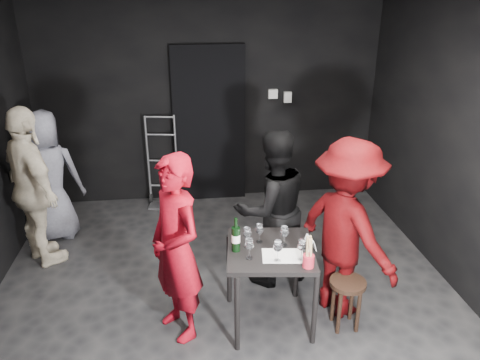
{
  "coord_description": "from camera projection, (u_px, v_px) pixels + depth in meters",
  "views": [
    {
      "loc": [
        -0.32,
        -3.59,
        2.8
      ],
      "look_at": [
        0.14,
        0.25,
        1.17
      ],
      "focal_mm": 35.0,
      "sensor_mm": 36.0,
      "label": 1
    }
  ],
  "objects": [
    {
      "name": "floor",
      "position": [
        228.0,
        305.0,
        4.41
      ],
      "size": [
        4.5,
        5.0,
        0.02
      ],
      "primitive_type": "cube",
      "color": "black",
      "rests_on": "ground"
    },
    {
      "name": "wall_back",
      "position": [
        209.0,
        102.0,
        6.17
      ],
      "size": [
        4.5,
        0.04,
        2.7
      ],
      "primitive_type": "cube",
      "color": "black",
      "rests_on": "ground"
    },
    {
      "name": "wall_right",
      "position": [
        480.0,
        161.0,
        4.13
      ],
      "size": [
        0.04,
        5.0,
        2.7
      ],
      "primitive_type": "cube",
      "color": "black",
      "rests_on": "ground"
    },
    {
      "name": "doorway",
      "position": [
        209.0,
        125.0,
        6.23
      ],
      "size": [
        0.95,
        0.1,
        2.1
      ],
      "primitive_type": "cube",
      "color": "black",
      "rests_on": "ground"
    },
    {
      "name": "wallbox_upper",
      "position": [
        273.0,
        94.0,
        6.18
      ],
      "size": [
        0.12,
        0.06,
        0.12
      ],
      "primitive_type": "cube",
      "color": "#B7B7B2",
      "rests_on": "wall_back"
    },
    {
      "name": "wallbox_lower",
      "position": [
        288.0,
        97.0,
        6.22
      ],
      "size": [
        0.1,
        0.06,
        0.14
      ],
      "primitive_type": "cube",
      "color": "#B7B7B2",
      "rests_on": "wall_back"
    },
    {
      "name": "hand_truck",
      "position": [
        164.0,
        189.0,
        6.34
      ],
      "size": [
        0.41,
        0.35,
        1.24
      ],
      "rotation": [
        0.0,
        0.0,
        -0.17
      ],
      "color": "#B2B2B7",
      "rests_on": "floor"
    },
    {
      "name": "tasting_table",
      "position": [
        270.0,
        258.0,
        3.96
      ],
      "size": [
        0.72,
        0.72,
        0.75
      ],
      "rotation": [
        0.0,
        0.0,
        -0.12
      ],
      "color": "black",
      "rests_on": "floor"
    },
    {
      "name": "stool",
      "position": [
        347.0,
        292.0,
        4.0
      ],
      "size": [
        0.31,
        0.31,
        0.47
      ],
      "rotation": [
        0.0,
        0.0,
        -0.12
      ],
      "color": "black",
      "rests_on": "floor"
    },
    {
      "name": "server_red",
      "position": [
        176.0,
        242.0,
        3.76
      ],
      "size": [
        0.69,
        0.76,
        1.75
      ],
      "primitive_type": "imported",
      "rotation": [
        0.0,
        0.0,
        -1.03
      ],
      "color": "#A40818",
      "rests_on": "floor"
    },
    {
      "name": "woman_black",
      "position": [
        272.0,
        205.0,
        4.5
      ],
      "size": [
        0.9,
        0.65,
        1.66
      ],
      "primitive_type": "imported",
      "rotation": [
        0.0,
        0.0,
        3.42
      ],
      "color": "black",
      "rests_on": "floor"
    },
    {
      "name": "man_maroon",
      "position": [
        347.0,
        221.0,
        4.03
      ],
      "size": [
        1.04,
        1.29,
        1.81
      ],
      "primitive_type": "imported",
      "rotation": [
        0.0,
        0.0,
        2.08
      ],
      "color": "#390305",
      "rests_on": "floor"
    },
    {
      "name": "bystander_cream",
      "position": [
        31.0,
        177.0,
        4.74
      ],
      "size": [
        1.14,
        1.25,
        1.97
      ],
      "primitive_type": "imported",
      "rotation": [
        0.0,
        0.0,
        2.23
      ],
      "color": "beige",
      "rests_on": "floor"
    },
    {
      "name": "bystander_grey",
      "position": [
        48.0,
        175.0,
        5.31
      ],
      "size": [
        0.78,
        0.44,
        1.57
      ],
      "primitive_type": "imported",
      "rotation": [
        0.0,
        0.0,
        3.12
      ],
      "color": "slate",
      "rests_on": "floor"
    },
    {
      "name": "tasting_mat",
      "position": [
        283.0,
        256.0,
        3.81
      ],
      "size": [
        0.36,
        0.26,
        0.0
      ],
      "primitive_type": "cube",
      "rotation": [
        0.0,
        0.0,
        -0.13
      ],
      "color": "white",
      "rests_on": "tasting_table"
    },
    {
      "name": "wine_glass_a",
      "position": [
        249.0,
        248.0,
        3.74
      ],
      "size": [
        0.09,
        0.09,
        0.2
      ],
      "primitive_type": null,
      "rotation": [
        0.0,
        0.0,
        0.28
      ],
      "color": "white",
      "rests_on": "tasting_table"
    },
    {
      "name": "wine_glass_b",
      "position": [
        247.0,
        236.0,
        3.91
      ],
      "size": [
        0.08,
        0.08,
        0.2
      ],
      "primitive_type": null,
      "rotation": [
        0.0,
        0.0,
        -0.11
      ],
      "color": "white",
      "rests_on": "tasting_table"
    },
    {
      "name": "wine_glass_c",
      "position": [
        259.0,
        232.0,
        3.98
      ],
      "size": [
        0.08,
        0.08,
        0.19
      ],
      "primitive_type": null,
      "rotation": [
        0.0,
        0.0,
        0.19
      ],
      "color": "white",
      "rests_on": "tasting_table"
    },
    {
      "name": "wine_glass_d",
      "position": [
        278.0,
        250.0,
        3.7
      ],
      "size": [
        0.08,
        0.08,
        0.2
      ],
      "primitive_type": null,
      "rotation": [
        0.0,
        0.0,
        0.07
      ],
      "color": "white",
      "rests_on": "tasting_table"
    },
    {
      "name": "wine_glass_e",
      "position": [
        302.0,
        249.0,
        3.72
      ],
      "size": [
        0.09,
        0.09,
        0.2
      ],
      "primitive_type": null,
      "rotation": [
        0.0,
        0.0,
        0.22
      ],
      "color": "white",
      "rests_on": "tasting_table"
    },
    {
      "name": "wine_glass_f",
      "position": [
        284.0,
        235.0,
        3.92
      ],
      "size": [
        0.09,
        0.09,
        0.2
      ],
      "primitive_type": null,
      "rotation": [
        0.0,
        0.0,
        0.19
      ],
      "color": "white",
      "rests_on": "tasting_table"
    },
    {
      "name": "wine_bottle",
      "position": [
        236.0,
        238.0,
        3.84
      ],
      "size": [
        0.07,
        0.07,
        0.3
      ],
      "rotation": [
        0.0,
        0.0,
        0.19
      ],
      "color": "black",
      "rests_on": "tasting_table"
    },
    {
      "name": "breadstick_cup",
      "position": [
        309.0,
        252.0,
        3.62
      ],
      "size": [
        0.09,
        0.09,
        0.28
      ],
      "rotation": [
        0.0,
        0.0,
        -0.18
      ],
      "color": "#AE1E2D",
      "rests_on": "tasting_table"
    },
    {
      "name": "reserved_card",
      "position": [
        308.0,
        243.0,
        3.9
      ],
      "size": [
        0.1,
        0.15,
        0.1
      ],
      "primitive_type": null,
      "rotation": [
        0.0,
        0.0,
        0.14
      ],
      "color": "white",
      "rests_on": "tasting_table"
    }
  ]
}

